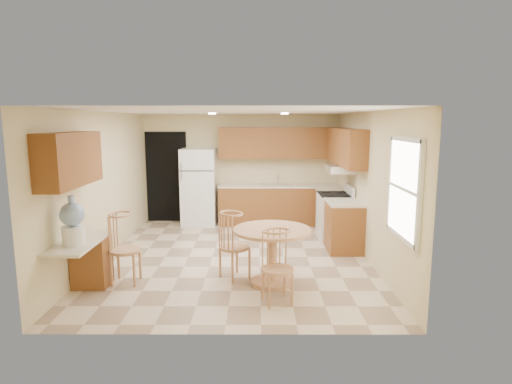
{
  "coord_description": "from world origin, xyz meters",
  "views": [
    {
      "loc": [
        0.36,
        -7.17,
        2.35
      ],
      "look_at": [
        0.35,
        0.3,
        1.1
      ],
      "focal_mm": 30.0,
      "sensor_mm": 36.0,
      "label": 1
    }
  ],
  "objects_px": {
    "stove": "(335,216)",
    "chair_table_b": "(278,262)",
    "refrigerator": "(199,187)",
    "dining_table": "(272,248)",
    "chair_desk": "(123,243)",
    "chair_table_a": "(234,240)",
    "water_crock": "(73,223)"
  },
  "relations": [
    {
      "from": "stove",
      "to": "dining_table",
      "type": "xyz_separation_m",
      "value": [
        -1.34,
        -2.43,
        0.07
      ]
    },
    {
      "from": "refrigerator",
      "to": "chair_table_a",
      "type": "relative_size",
      "value": 1.73
    },
    {
      "from": "chair_table_a",
      "to": "refrigerator",
      "type": "bearing_deg",
      "value": 156.45
    },
    {
      "from": "refrigerator",
      "to": "chair_desk",
      "type": "distance_m",
      "value": 3.75
    },
    {
      "from": "dining_table",
      "to": "chair_desk",
      "type": "distance_m",
      "value": 2.13
    },
    {
      "from": "chair_table_b",
      "to": "water_crock",
      "type": "xyz_separation_m",
      "value": [
        -2.63,
        0.15,
        0.48
      ]
    },
    {
      "from": "stove",
      "to": "chair_table_b",
      "type": "bearing_deg",
      "value": -112.19
    },
    {
      "from": "stove",
      "to": "chair_desk",
      "type": "relative_size",
      "value": 1.06
    },
    {
      "from": "stove",
      "to": "water_crock",
      "type": "relative_size",
      "value": 1.71
    },
    {
      "from": "refrigerator",
      "to": "water_crock",
      "type": "relative_size",
      "value": 2.71
    },
    {
      "from": "chair_table_a",
      "to": "water_crock",
      "type": "relative_size",
      "value": 1.57
    },
    {
      "from": "dining_table",
      "to": "chair_table_a",
      "type": "distance_m",
      "value": 0.58
    },
    {
      "from": "stove",
      "to": "chair_desk",
      "type": "height_order",
      "value": "stove"
    },
    {
      "from": "chair_table_a",
      "to": "water_crock",
      "type": "bearing_deg",
      "value": -109.04
    },
    {
      "from": "refrigerator",
      "to": "water_crock",
      "type": "distance_m",
      "value": 4.38
    },
    {
      "from": "chair_table_a",
      "to": "stove",
      "type": "bearing_deg",
      "value": 101.07
    },
    {
      "from": "refrigerator",
      "to": "dining_table",
      "type": "bearing_deg",
      "value": -67.28
    },
    {
      "from": "water_crock",
      "to": "dining_table",
      "type": "bearing_deg",
      "value": 12.9
    },
    {
      "from": "dining_table",
      "to": "chair_table_b",
      "type": "height_order",
      "value": "chair_table_b"
    },
    {
      "from": "stove",
      "to": "chair_table_a",
      "type": "height_order",
      "value": "stove"
    },
    {
      "from": "stove",
      "to": "refrigerator",
      "type": "bearing_deg",
      "value": 157.01
    },
    {
      "from": "dining_table",
      "to": "water_crock",
      "type": "xyz_separation_m",
      "value": [
        -2.58,
        -0.59,
        0.52
      ]
    },
    {
      "from": "chair_table_b",
      "to": "chair_desk",
      "type": "distance_m",
      "value": 2.29
    },
    {
      "from": "chair_desk",
      "to": "water_crock",
      "type": "distance_m",
      "value": 0.83
    },
    {
      "from": "chair_desk",
      "to": "dining_table",
      "type": "bearing_deg",
      "value": 90.84
    },
    {
      "from": "refrigerator",
      "to": "dining_table",
      "type": "distance_m",
      "value": 3.97
    },
    {
      "from": "stove",
      "to": "chair_table_a",
      "type": "distance_m",
      "value": 2.97
    },
    {
      "from": "water_crock",
      "to": "chair_table_a",
      "type": "bearing_deg",
      "value": 20.15
    },
    {
      "from": "water_crock",
      "to": "chair_desk",
      "type": "bearing_deg",
      "value": 50.56
    },
    {
      "from": "dining_table",
      "to": "chair_table_b",
      "type": "bearing_deg",
      "value": -86.14
    },
    {
      "from": "refrigerator",
      "to": "dining_table",
      "type": "relative_size",
      "value": 1.55
    },
    {
      "from": "chair_table_a",
      "to": "water_crock",
      "type": "xyz_separation_m",
      "value": [
        -2.03,
        -0.75,
        0.45
      ]
    }
  ]
}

